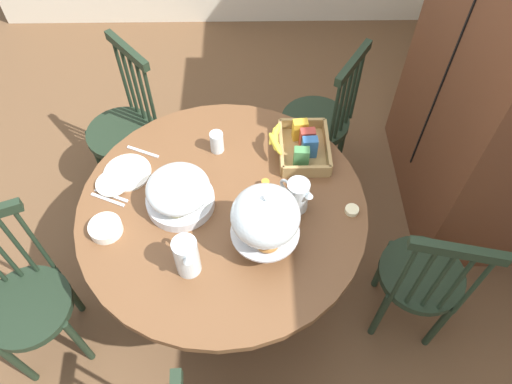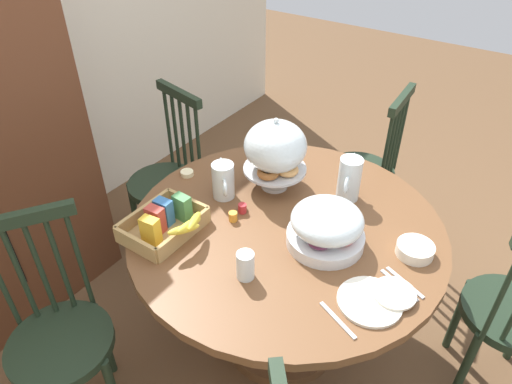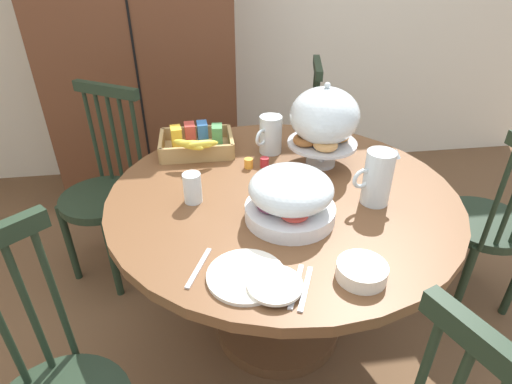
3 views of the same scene
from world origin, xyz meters
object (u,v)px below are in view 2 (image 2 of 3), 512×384
at_px(drinking_glass, 245,265).
at_px(windsor_chair_host_seat, 364,173).
at_px(fruit_platter_covered, 327,226).
at_px(china_plate_small, 394,293).
at_px(butter_dish, 187,173).
at_px(dining_table, 285,259).
at_px(orange_juice_pitcher, 223,182).
at_px(windsor_chair_near_window, 167,182).
at_px(pastry_stand_with_dome, 275,149).
at_px(cereal_bowl, 415,250).
at_px(milk_pitcher, 349,181).
at_px(china_plate_large, 370,301).
at_px(cereal_basket, 166,223).
at_px(windsor_chair_by_cabinet, 60,339).

bearing_deg(drinking_glass, windsor_chair_host_seat, 2.99).
distance_m(fruit_platter_covered, china_plate_small, 0.34).
distance_m(drinking_glass, butter_dish, 0.70).
height_order(fruit_platter_covered, china_plate_small, fruit_platter_covered).
bearing_deg(dining_table, orange_juice_pitcher, 88.48).
relative_size(windsor_chair_near_window, fruit_platter_covered, 3.25).
bearing_deg(pastry_stand_with_dome, drinking_glass, -157.80).
xyz_separation_m(windsor_chair_host_seat, china_plate_small, (-1.06, -0.54, 0.30)).
distance_m(dining_table, drinking_glass, 0.41).
xyz_separation_m(china_plate_small, cereal_bowl, (0.24, 0.01, 0.01)).
distance_m(milk_pitcher, butter_dish, 0.75).
xyz_separation_m(orange_juice_pitcher, cereal_bowl, (0.11, -0.82, -0.05)).
height_order(pastry_stand_with_dome, china_plate_large, pastry_stand_with_dome).
relative_size(cereal_basket, butter_dish, 5.27).
distance_m(fruit_platter_covered, drinking_glass, 0.35).
xyz_separation_m(windsor_chair_by_cabinet, china_plate_large, (0.59, -0.97, 0.29)).
bearing_deg(windsor_chair_near_window, fruit_platter_covered, -102.31).
bearing_deg(orange_juice_pitcher, pastry_stand_with_dome, -37.64).
height_order(windsor_chair_host_seat, pastry_stand_with_dome, pastry_stand_with_dome).
bearing_deg(pastry_stand_with_dome, milk_pitcher, -70.41).
distance_m(dining_table, butter_dish, 0.61).
distance_m(cereal_basket, drinking_glass, 0.40).
xyz_separation_m(pastry_stand_with_dome, drinking_glass, (-0.52, -0.21, -0.14)).
bearing_deg(cereal_basket, orange_juice_pitcher, -7.28).
bearing_deg(orange_juice_pitcher, windsor_chair_by_cabinet, 165.54).
bearing_deg(china_plate_small, china_plate_large, 141.34).
height_order(cereal_basket, butter_dish, cereal_basket).
distance_m(china_plate_small, drinking_glass, 0.52).
relative_size(milk_pitcher, china_plate_small, 1.31).
bearing_deg(windsor_chair_host_seat, butter_dish, 149.47).
relative_size(dining_table, cereal_basket, 4.07).
xyz_separation_m(milk_pitcher, cereal_basket, (-0.61, 0.49, -0.04)).
xyz_separation_m(fruit_platter_covered, cereal_bowl, (0.14, -0.31, -0.06)).
height_order(windsor_chair_by_cabinet, milk_pitcher, windsor_chair_by_cabinet).
relative_size(milk_pitcher, drinking_glass, 1.79).
height_order(windsor_chair_by_cabinet, windsor_chair_host_seat, same).
height_order(windsor_chair_by_cabinet, orange_juice_pitcher, windsor_chair_by_cabinet).
relative_size(china_plate_small, butter_dish, 2.50).
distance_m(orange_juice_pitcher, china_plate_large, 0.80).
distance_m(windsor_chair_by_cabinet, china_plate_small, 1.26).
xyz_separation_m(windsor_chair_host_seat, cereal_basket, (-1.25, 0.33, 0.33)).
relative_size(dining_table, butter_dish, 21.43).
bearing_deg(milk_pitcher, cereal_basket, 141.25).
bearing_deg(cereal_bowl, dining_table, 104.21).
relative_size(pastry_stand_with_dome, drinking_glass, 3.13).
height_order(dining_table, orange_juice_pitcher, orange_juice_pitcher).
distance_m(windsor_chair_by_cabinet, windsor_chair_host_seat, 1.79).
bearing_deg(windsor_chair_host_seat, milk_pitcher, -165.92).
bearing_deg(orange_juice_pitcher, cereal_bowl, -81.97).
relative_size(windsor_chair_near_window, china_plate_large, 4.43).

